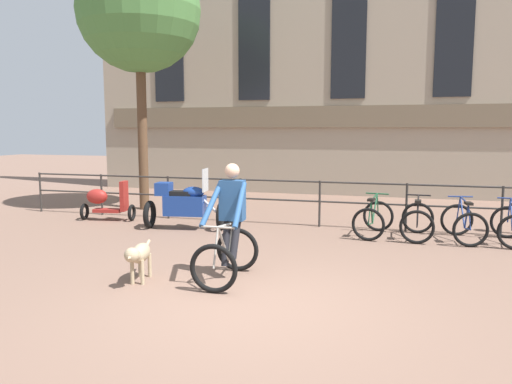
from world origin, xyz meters
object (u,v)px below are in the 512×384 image
object	(u,v)px
cyclist_with_bike	(229,228)
parked_motorcycle	(184,204)
dog	(139,255)
parked_bicycle_mid_left	(417,221)
parked_bicycle_near_lamp	(373,219)
parked_bicycle_mid_right	(463,223)
parked_bicycle_far_end	(512,226)
parked_scooter	(106,201)

from	to	relation	value
cyclist_with_bike	parked_motorcycle	bearing A→B (deg)	122.82
dog	parked_bicycle_mid_left	size ratio (longest dim) A/B	0.88
parked_bicycle_near_lamp	parked_bicycle_mid_right	xyz separation A→B (m)	(1.73, -0.00, 0.00)
parked_bicycle_mid_right	parked_bicycle_far_end	xyz separation A→B (m)	(0.86, -0.00, -0.00)
parked_motorcycle	parked_bicycle_mid_left	bearing A→B (deg)	-92.88
parked_bicycle_mid_right	cyclist_with_bike	bearing A→B (deg)	37.60
parked_bicycle_mid_left	parked_bicycle_mid_right	bearing A→B (deg)	-177.52
parked_motorcycle	parked_bicycle_mid_right	world-z (taller)	parked_motorcycle
parked_bicycle_mid_left	parked_bicycle_mid_right	size ratio (longest dim) A/B	0.96
parked_bicycle_mid_right	parked_scooter	bearing A→B (deg)	-7.65
dog	parked_bicycle_far_end	distance (m)	7.04
parked_motorcycle	parked_scooter	size ratio (longest dim) A/B	1.37
parked_bicycle_near_lamp	parked_bicycle_far_end	bearing A→B (deg)	-172.00
parked_scooter	parked_bicycle_mid_right	bearing A→B (deg)	-99.23
parked_motorcycle	parked_bicycle_near_lamp	distance (m)	4.08
parked_scooter	parked_bicycle_far_end	bearing A→B (deg)	-99.22
dog	parked_bicycle_mid_right	bearing A→B (deg)	28.78
parked_motorcycle	parked_scooter	world-z (taller)	parked_motorcycle
parked_bicycle_mid_right	parked_bicycle_far_end	bearing A→B (deg)	172.44
cyclist_with_bike	parked_scooter	distance (m)	5.75
parked_bicycle_far_end	parked_bicycle_mid_right	bearing A→B (deg)	2.65
dog	parked_bicycle_near_lamp	world-z (taller)	parked_bicycle_near_lamp
parked_bicycle_mid_right	parked_bicycle_far_end	size ratio (longest dim) A/B	1.04
dog	parked_bicycle_near_lamp	xyz separation A→B (m)	(3.07, 4.17, -0.05)
parked_bicycle_near_lamp	parked_bicycle_mid_left	bearing A→B (deg)	-172.00
parked_scooter	parked_bicycle_mid_left	bearing A→B (deg)	-99.24
parked_motorcycle	dog	bearing A→B (deg)	-173.39
dog	parked_bicycle_far_end	bearing A→B (deg)	24.17
cyclist_with_bike	parked_bicycle_mid_left	world-z (taller)	cyclist_with_bike
parked_bicycle_near_lamp	parked_scooter	xyz separation A→B (m)	(-6.31, 0.01, 0.10)
parked_bicycle_near_lamp	parked_bicycle_mid_left	distance (m)	0.87
cyclist_with_bike	parked_bicycle_mid_left	size ratio (longest dim) A/B	1.49
parked_motorcycle	parked_bicycle_far_end	distance (m)	6.66
cyclist_with_bike	parked_motorcycle	distance (m)	3.86
cyclist_with_bike	parked_bicycle_far_end	xyz separation A→B (m)	(4.48, 3.64, -0.41)
parked_bicycle_mid_right	parked_scooter	world-z (taller)	parked_scooter
parked_motorcycle	parked_bicycle_near_lamp	size ratio (longest dim) A/B	1.52
parked_bicycle_mid_left	parked_scooter	world-z (taller)	parked_scooter
parked_bicycle_mid_left	parked_bicycle_far_end	xyz separation A→B (m)	(1.73, 0.00, -0.00)
cyclist_with_bike	parked_bicycle_near_lamp	distance (m)	4.12
cyclist_with_bike	parked_bicycle_far_end	bearing A→B (deg)	37.75
cyclist_with_bike	parked_motorcycle	size ratio (longest dim) A/B	0.94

